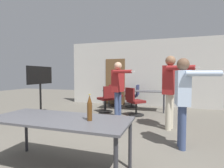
{
  "coord_description": "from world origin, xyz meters",
  "views": [
    {
      "loc": [
        1.2,
        -1.5,
        1.35
      ],
      "look_at": [
        -0.21,
        2.84,
        1.1
      ],
      "focal_mm": 28.0,
      "sensor_mm": 36.0,
      "label": 1
    }
  ],
  "objects": [
    {
      "name": "back_wall",
      "position": [
        -0.03,
        6.08,
        1.4
      ],
      "size": [
        6.4,
        0.12,
        2.82
      ],
      "color": "beige",
      "rests_on": "ground_plane"
    },
    {
      "name": "office_chair_side_rolled",
      "position": [
        0.14,
        4.13,
        0.43
      ],
      "size": [
        0.68,
        0.69,
        0.92
      ],
      "rotation": [
        0.0,
        0.0,
        5.55
      ],
      "color": "black",
      "rests_on": "ground_plane"
    },
    {
      "name": "tv_screen",
      "position": [
        -2.65,
        3.02,
        1.0
      ],
      "size": [
        0.44,
        1.08,
        1.61
      ],
      "rotation": [
        0.0,
        0.0,
        1.57
      ],
      "color": "black",
      "rests_on": "ground_plane"
    },
    {
      "name": "beer_bottle",
      "position": [
        0.23,
        0.55,
        0.91
      ],
      "size": [
        0.07,
        0.07,
        0.35
      ],
      "color": "#563314",
      "rests_on": "conference_table_near"
    },
    {
      "name": "person_left_plaid",
      "position": [
        1.46,
        1.87,
        1.0
      ],
      "size": [
        0.79,
        0.58,
        1.64
      ],
      "rotation": [
        0.0,
        0.0,
        -1.47
      ],
      "color": "#3D4C75",
      "rests_on": "ground_plane"
    },
    {
      "name": "person_right_polo",
      "position": [
        -0.23,
        3.51,
        1.05
      ],
      "size": [
        0.74,
        0.72,
        1.72
      ],
      "rotation": [
        0.0,
        0.0,
        -1.83
      ],
      "color": "#3D4C75",
      "rests_on": "ground_plane"
    },
    {
      "name": "office_chair_mid_tucked",
      "position": [
        -0.19,
        5.65,
        0.43
      ],
      "size": [
        0.55,
        0.52,
        0.92
      ],
      "rotation": [
        0.0,
        0.0,
        1.55
      ],
      "color": "black",
      "rests_on": "ground_plane"
    },
    {
      "name": "conference_table_far",
      "position": [
        -0.05,
        5.06,
        0.68
      ],
      "size": [
        2.33,
        0.67,
        0.75
      ],
      "color": "#4C4C51",
      "rests_on": "ground_plane"
    },
    {
      "name": "office_chair_near_pushed",
      "position": [
        -0.9,
        4.31,
        0.45
      ],
      "size": [
        0.69,
        0.68,
        0.94
      ],
      "rotation": [
        0.0,
        0.0,
        0.87
      ],
      "color": "black",
      "rests_on": "ground_plane"
    },
    {
      "name": "person_near_casual",
      "position": [
        1.25,
        2.98,
        1.09
      ],
      "size": [
        0.77,
        0.8,
        1.8
      ],
      "rotation": [
        0.0,
        0.0,
        -1.85
      ],
      "color": "beige",
      "rests_on": "ground_plane"
    },
    {
      "name": "office_chair_far_right",
      "position": [
        -1.0,
        5.71,
        0.42
      ],
      "size": [
        0.68,
        0.69,
        0.91
      ],
      "rotation": [
        0.0,
        0.0,
        3.85
      ],
      "color": "black",
      "rests_on": "ground_plane"
    },
    {
      "name": "conference_table_near",
      "position": [
        -0.23,
        0.54,
        0.68
      ],
      "size": [
        1.97,
        0.82,
        0.75
      ],
      "color": "#4C4C51",
      "rests_on": "ground_plane"
    }
  ]
}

